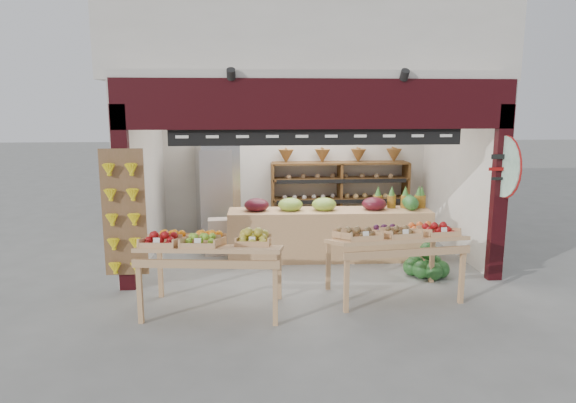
# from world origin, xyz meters

# --- Properties ---
(ground) EXTENTS (60.00, 60.00, 0.00)m
(ground) POSITION_xyz_m (0.00, 0.00, 0.00)
(ground) COLOR slate
(ground) RESTS_ON ground
(shop_structure) EXTENTS (6.36, 5.12, 5.40)m
(shop_structure) POSITION_xyz_m (0.00, 1.61, 3.92)
(shop_structure) COLOR silver
(shop_structure) RESTS_ON ground
(banana_board) EXTENTS (0.60, 0.15, 1.80)m
(banana_board) POSITION_xyz_m (-2.73, -1.17, 1.12)
(banana_board) COLOR brown
(banana_board) RESTS_ON ground
(gift_sign) EXTENTS (0.04, 0.93, 0.92)m
(gift_sign) POSITION_xyz_m (2.75, -1.15, 1.75)
(gift_sign) COLOR #C3F6D8
(gift_sign) RESTS_ON ground
(back_shelving) EXTENTS (2.82, 0.46, 1.76)m
(back_shelving) POSITION_xyz_m (0.89, 1.97, 1.07)
(back_shelving) COLOR brown
(back_shelving) RESTS_ON ground
(refrigerator) EXTENTS (0.92, 0.92, 1.92)m
(refrigerator) POSITION_xyz_m (-1.60, 1.83, 0.96)
(refrigerator) COLOR silver
(refrigerator) RESTS_ON ground
(cardboard_stack) EXTENTS (0.97, 0.70, 0.64)m
(cardboard_stack) POSITION_xyz_m (-1.33, 0.68, 0.24)
(cardboard_stack) COLOR beige
(cardboard_stack) RESTS_ON ground
(mid_counter) EXTENTS (3.48, 0.78, 1.08)m
(mid_counter) POSITION_xyz_m (0.39, 0.21, 0.48)
(mid_counter) COLOR tan
(mid_counter) RESTS_ON ground
(display_table_left) EXTENTS (1.87, 1.18, 1.11)m
(display_table_left) POSITION_xyz_m (-1.57, -1.90, 0.87)
(display_table_left) COLOR tan
(display_table_left) RESTS_ON ground
(display_table_right) EXTENTS (1.84, 1.17, 1.09)m
(display_table_right) POSITION_xyz_m (1.00, -1.63, 0.87)
(display_table_right) COLOR tan
(display_table_right) RESTS_ON ground
(watermelon_pile) EXTENTS (0.68, 0.68, 0.54)m
(watermelon_pile) POSITION_xyz_m (1.77, -0.83, 0.18)
(watermelon_pile) COLOR #17461C
(watermelon_pile) RESTS_ON ground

